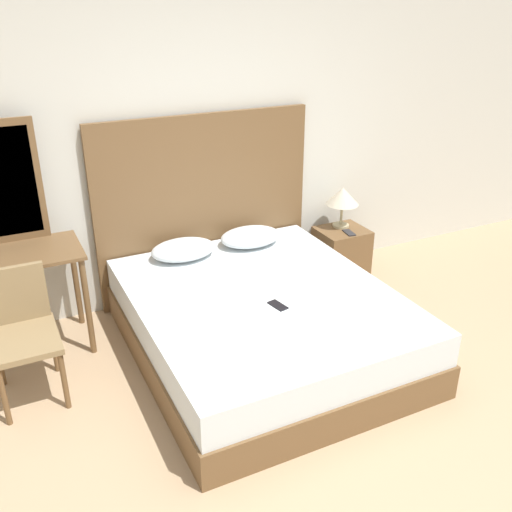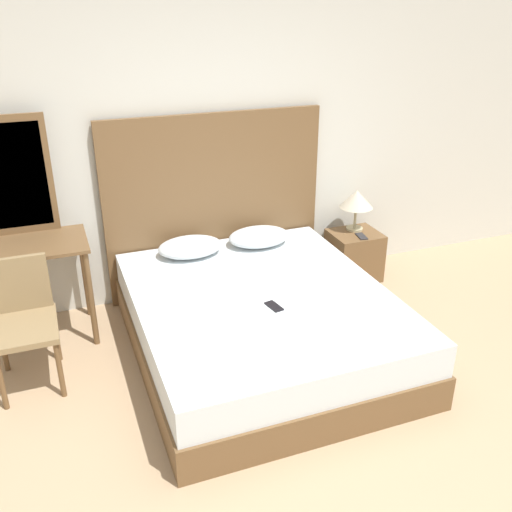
{
  "view_description": "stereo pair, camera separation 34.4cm",
  "coord_description": "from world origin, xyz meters",
  "px_view_note": "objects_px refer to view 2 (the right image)",
  "views": [
    {
      "loc": [
        -1.56,
        -1.94,
        2.45
      ],
      "look_at": [
        0.07,
        1.37,
        0.74
      ],
      "focal_mm": 40.0,
      "sensor_mm": 36.0,
      "label": 1
    },
    {
      "loc": [
        -1.24,
        -2.08,
        2.45
      ],
      "look_at": [
        0.07,
        1.37,
        0.74
      ],
      "focal_mm": 40.0,
      "sensor_mm": 36.0,
      "label": 2
    }
  ],
  "objects_px": {
    "bed": "(261,323)",
    "chair": "(23,315)",
    "vanity_desk": "(24,263)",
    "nightstand": "(354,255)",
    "phone_on_bed": "(274,306)",
    "table_lamp": "(357,200)",
    "phone_on_nightstand": "(362,236)"
  },
  "relations": [
    {
      "from": "bed",
      "to": "vanity_desk",
      "type": "xyz_separation_m",
      "value": [
        -1.56,
        0.77,
        0.41
      ]
    },
    {
      "from": "bed",
      "to": "table_lamp",
      "type": "relative_size",
      "value": 5.63
    },
    {
      "from": "vanity_desk",
      "to": "nightstand",
      "type": "bearing_deg",
      "value": 1.11
    },
    {
      "from": "vanity_desk",
      "to": "chair",
      "type": "height_order",
      "value": "chair"
    },
    {
      "from": "phone_on_bed",
      "to": "bed",
      "type": "bearing_deg",
      "value": 92.98
    },
    {
      "from": "phone_on_nightstand",
      "to": "chair",
      "type": "relative_size",
      "value": 0.19
    },
    {
      "from": "bed",
      "to": "phone_on_bed",
      "type": "relative_size",
      "value": 13.3
    },
    {
      "from": "phone_on_nightstand",
      "to": "vanity_desk",
      "type": "height_order",
      "value": "vanity_desk"
    },
    {
      "from": "phone_on_bed",
      "to": "chair",
      "type": "height_order",
      "value": "chair"
    },
    {
      "from": "phone_on_nightstand",
      "to": "chair",
      "type": "xyz_separation_m",
      "value": [
        -2.86,
        -0.45,
        0.03
      ]
    },
    {
      "from": "phone_on_bed",
      "to": "table_lamp",
      "type": "xyz_separation_m",
      "value": [
        1.27,
        1.12,
        0.25
      ]
    },
    {
      "from": "bed",
      "to": "phone_on_bed",
      "type": "bearing_deg",
      "value": -87.02
    },
    {
      "from": "bed",
      "to": "nightstand",
      "type": "relative_size",
      "value": 4.72
    },
    {
      "from": "phone_on_nightstand",
      "to": "vanity_desk",
      "type": "xyz_separation_m",
      "value": [
        -2.82,
        0.04,
        0.2
      ]
    },
    {
      "from": "vanity_desk",
      "to": "phone_on_nightstand",
      "type": "bearing_deg",
      "value": -0.88
    },
    {
      "from": "phone_on_bed",
      "to": "table_lamp",
      "type": "bearing_deg",
      "value": 41.36
    },
    {
      "from": "nightstand",
      "to": "phone_on_bed",
      "type": "bearing_deg",
      "value": -140.01
    },
    {
      "from": "phone_on_bed",
      "to": "vanity_desk",
      "type": "height_order",
      "value": "vanity_desk"
    },
    {
      "from": "nightstand",
      "to": "phone_on_nightstand",
      "type": "height_order",
      "value": "phone_on_nightstand"
    },
    {
      "from": "bed",
      "to": "phone_on_bed",
      "type": "xyz_separation_m",
      "value": [
        0.01,
        -0.21,
        0.25
      ]
    },
    {
      "from": "chair",
      "to": "phone_on_bed",
      "type": "bearing_deg",
      "value": -17.0
    },
    {
      "from": "nightstand",
      "to": "table_lamp",
      "type": "relative_size",
      "value": 1.19
    },
    {
      "from": "bed",
      "to": "vanity_desk",
      "type": "height_order",
      "value": "vanity_desk"
    },
    {
      "from": "bed",
      "to": "chair",
      "type": "relative_size",
      "value": 2.51
    },
    {
      "from": "table_lamp",
      "to": "chair",
      "type": "distance_m",
      "value": 2.96
    },
    {
      "from": "nightstand",
      "to": "vanity_desk",
      "type": "xyz_separation_m",
      "value": [
        -2.81,
        -0.05,
        0.43
      ]
    },
    {
      "from": "table_lamp",
      "to": "phone_on_nightstand",
      "type": "bearing_deg",
      "value": -98.41
    },
    {
      "from": "nightstand",
      "to": "chair",
      "type": "xyz_separation_m",
      "value": [
        -2.85,
        -0.55,
        0.26
      ]
    },
    {
      "from": "bed",
      "to": "nightstand",
      "type": "xyz_separation_m",
      "value": [
        1.25,
        0.83,
        -0.01
      ]
    },
    {
      "from": "chair",
      "to": "bed",
      "type": "bearing_deg",
      "value": -9.99
    },
    {
      "from": "table_lamp",
      "to": "chair",
      "type": "bearing_deg",
      "value": -167.77
    },
    {
      "from": "phone_on_bed",
      "to": "vanity_desk",
      "type": "xyz_separation_m",
      "value": [
        -1.57,
        0.98,
        0.16
      ]
    }
  ]
}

